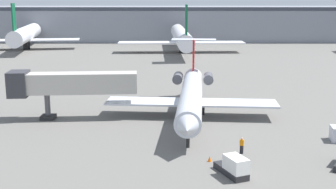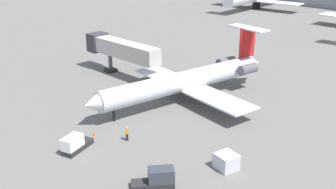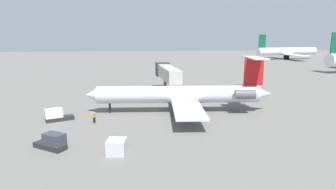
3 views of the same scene
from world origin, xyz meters
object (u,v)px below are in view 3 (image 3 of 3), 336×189
at_px(jet_bridge, 167,73).
at_px(cargo_container_uld, 117,147).
at_px(baggage_tug_lead, 52,142).
at_px(ground_crew_marshaller, 94,117).
at_px(baggage_tug_trailing, 56,115).
at_px(regional_jet, 184,94).
at_px(traffic_cone_near, 83,115).
at_px(parked_airliner_west_end, 287,51).

bearing_deg(jet_bridge, cargo_container_uld, -15.88).
height_order(baggage_tug_lead, cargo_container_uld, baggage_tug_lead).
relative_size(ground_crew_marshaller, baggage_tug_trailing, 0.40).
relative_size(regional_jet, ground_crew_marshaller, 18.36).
relative_size(ground_crew_marshaller, traffic_cone_near, 3.07).
xyz_separation_m(baggage_tug_lead, cargo_container_uld, (2.07, 7.25, -0.04)).
relative_size(regional_jet, baggage_tug_trailing, 7.34).
xyz_separation_m(jet_bridge, baggage_tug_trailing, (18.98, -18.87, -3.77)).
distance_m(ground_crew_marshaller, baggage_tug_trailing, 5.98).
bearing_deg(baggage_tug_lead, cargo_container_uld, 74.08).
bearing_deg(traffic_cone_near, regional_jet, 93.39).
height_order(ground_crew_marshaller, baggage_tug_trailing, baggage_tug_trailing).
height_order(jet_bridge, cargo_container_uld, jet_bridge).
xyz_separation_m(ground_crew_marshaller, baggage_tug_lead, (9.43, -3.27, -0.02)).
bearing_deg(ground_crew_marshaller, parked_airliner_west_end, 139.81).
bearing_deg(parked_airliner_west_end, cargo_container_uld, -36.03).
bearing_deg(parked_airliner_west_end, ground_crew_marshaller, -40.19).
height_order(regional_jet, baggage_tug_lead, regional_jet).
relative_size(baggage_tug_lead, traffic_cone_near, 7.46).
relative_size(cargo_container_uld, parked_airliner_west_end, 0.06).
bearing_deg(cargo_container_uld, traffic_cone_near, -157.47).
distance_m(baggage_tug_trailing, traffic_cone_near, 4.00).
height_order(jet_bridge, ground_crew_marshaller, jet_bridge).
bearing_deg(parked_airliner_west_end, baggage_tug_trailing, -42.42).
distance_m(ground_crew_marshaller, parked_airliner_west_end, 137.73).
bearing_deg(baggage_tug_lead, regional_jet, 128.64).
xyz_separation_m(baggage_tug_trailing, parked_airliner_west_end, (-103.53, 94.60, 3.48)).
height_order(regional_jet, ground_crew_marshaller, regional_jet).
relative_size(baggage_tug_lead, cargo_container_uld, 1.79).
xyz_separation_m(jet_bridge, cargo_container_uld, (32.13, -9.14, -3.81)).
bearing_deg(ground_crew_marshaller, jet_bridge, 147.55).
height_order(baggage_tug_lead, traffic_cone_near, baggage_tug_lead).
height_order(cargo_container_uld, traffic_cone_near, cargo_container_uld).
bearing_deg(jet_bridge, traffic_cone_near, -41.74).
bearing_deg(traffic_cone_near, baggage_tug_lead, -4.66).
xyz_separation_m(baggage_tug_lead, traffic_cone_near, (-12.87, 1.05, -0.56)).
height_order(traffic_cone_near, parked_airliner_west_end, parked_airliner_west_end).
bearing_deg(jet_bridge, baggage_tug_lead, -28.60).
xyz_separation_m(jet_bridge, ground_crew_marshaller, (20.63, -13.12, -3.75)).
height_order(ground_crew_marshaller, baggage_tug_lead, baggage_tug_lead).
bearing_deg(parked_airliner_west_end, regional_jet, -36.59).
distance_m(ground_crew_marshaller, baggage_tug_lead, 9.98).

